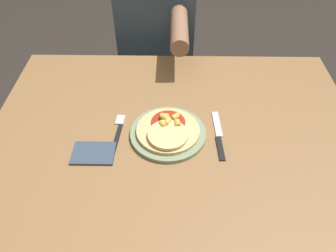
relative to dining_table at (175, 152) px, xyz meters
name	(u,v)px	position (x,y,z in m)	size (l,w,h in m)	color
ground_plane	(173,239)	(0.00, 0.00, -0.66)	(8.00, 8.00, 0.00)	#2D2823
dining_table	(175,152)	(0.00, 0.00, 0.00)	(1.24, 0.90, 0.77)	olive
plate	(168,133)	(-0.02, -0.02, 0.11)	(0.25, 0.25, 0.01)	gray
pizza	(168,130)	(-0.02, -0.02, 0.13)	(0.20, 0.20, 0.04)	#DBBC7A
fork	(118,131)	(-0.19, -0.01, 0.11)	(0.03, 0.18, 0.00)	black
knife	(219,136)	(0.14, -0.03, 0.11)	(0.03, 0.22, 0.00)	black
napkin	(93,153)	(-0.25, -0.11, 0.11)	(0.13, 0.09, 0.01)	#38475B
person_diner	(157,38)	(-0.09, 0.68, 0.06)	(0.36, 0.52, 1.23)	#2D2D38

